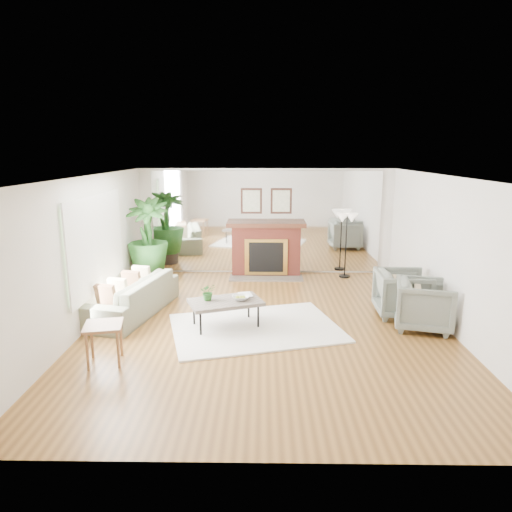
{
  "coord_description": "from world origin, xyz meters",
  "views": [
    {
      "loc": [
        -0.07,
        -7.28,
        2.9
      ],
      "look_at": [
        -0.2,
        0.6,
        1.08
      ],
      "focal_mm": 32.0,
      "sensor_mm": 36.0,
      "label": 1
    }
  ],
  "objects_px": {
    "armchair_back": "(403,293)",
    "floor_lamp": "(347,223)",
    "sofa": "(132,296)",
    "potted_ficus": "(148,239)",
    "fireplace": "(266,248)",
    "side_table": "(104,331)",
    "coffee_table": "(226,303)",
    "armchair_front": "(424,305)"
  },
  "relations": [
    {
      "from": "armchair_back",
      "to": "floor_lamp",
      "type": "relative_size",
      "value": 0.6
    },
    {
      "from": "floor_lamp",
      "to": "armchair_back",
      "type": "bearing_deg",
      "value": -77.33
    },
    {
      "from": "sofa",
      "to": "potted_ficus",
      "type": "relative_size",
      "value": 1.18
    },
    {
      "from": "potted_ficus",
      "to": "sofa",
      "type": "bearing_deg",
      "value": -85.5
    },
    {
      "from": "armchair_back",
      "to": "potted_ficus",
      "type": "height_order",
      "value": "potted_ficus"
    },
    {
      "from": "fireplace",
      "to": "side_table",
      "type": "bearing_deg",
      "value": -115.83
    },
    {
      "from": "sofa",
      "to": "fireplace",
      "type": "bearing_deg",
      "value": 149.95
    },
    {
      "from": "fireplace",
      "to": "coffee_table",
      "type": "distance_m",
      "value": 3.41
    },
    {
      "from": "potted_ficus",
      "to": "coffee_table",
      "type": "bearing_deg",
      "value": -53.11
    },
    {
      "from": "side_table",
      "to": "potted_ficus",
      "type": "relative_size",
      "value": 0.31
    },
    {
      "from": "fireplace",
      "to": "sofa",
      "type": "height_order",
      "value": "fireplace"
    },
    {
      "from": "fireplace",
      "to": "sofa",
      "type": "bearing_deg",
      "value": -132.22
    },
    {
      "from": "fireplace",
      "to": "armchair_back",
      "type": "distance_m",
      "value": 3.65
    },
    {
      "from": "fireplace",
      "to": "armchair_back",
      "type": "relative_size",
      "value": 2.26
    },
    {
      "from": "armchair_back",
      "to": "side_table",
      "type": "relative_size",
      "value": 1.53
    },
    {
      "from": "coffee_table",
      "to": "sofa",
      "type": "height_order",
      "value": "sofa"
    },
    {
      "from": "armchair_back",
      "to": "armchair_front",
      "type": "relative_size",
      "value": 1.0
    },
    {
      "from": "coffee_table",
      "to": "armchair_front",
      "type": "xyz_separation_m",
      "value": [
        3.29,
        -0.0,
        -0.02
      ]
    },
    {
      "from": "fireplace",
      "to": "armchair_front",
      "type": "xyz_separation_m",
      "value": [
        2.6,
        -3.33,
        -0.25
      ]
    },
    {
      "from": "armchair_back",
      "to": "potted_ficus",
      "type": "relative_size",
      "value": 0.47
    },
    {
      "from": "side_table",
      "to": "floor_lamp",
      "type": "xyz_separation_m",
      "value": [
        4.12,
        4.53,
        0.8
      ]
    },
    {
      "from": "sofa",
      "to": "floor_lamp",
      "type": "bearing_deg",
      "value": 132.75
    },
    {
      "from": "coffee_table",
      "to": "side_table",
      "type": "height_order",
      "value": "side_table"
    },
    {
      "from": "sofa",
      "to": "armchair_back",
      "type": "xyz_separation_m",
      "value": [
        4.87,
        -0.02,
        0.08
      ]
    },
    {
      "from": "coffee_table",
      "to": "floor_lamp",
      "type": "xyz_separation_m",
      "value": [
        2.54,
        3.17,
        0.85
      ]
    },
    {
      "from": "fireplace",
      "to": "floor_lamp",
      "type": "height_order",
      "value": "fireplace"
    },
    {
      "from": "sofa",
      "to": "armchair_front",
      "type": "distance_m",
      "value": 5.09
    },
    {
      "from": "armchair_back",
      "to": "armchair_front",
      "type": "height_order",
      "value": "armchair_back"
    },
    {
      "from": "fireplace",
      "to": "potted_ficus",
      "type": "xyz_separation_m",
      "value": [
        -2.6,
        -0.79,
        0.36
      ]
    },
    {
      "from": "side_table",
      "to": "armchair_back",
      "type": "bearing_deg",
      "value": 22.74
    },
    {
      "from": "coffee_table",
      "to": "potted_ficus",
      "type": "bearing_deg",
      "value": 126.89
    },
    {
      "from": "fireplace",
      "to": "side_table",
      "type": "xyz_separation_m",
      "value": [
        -2.27,
        -4.69,
        -0.18
      ]
    },
    {
      "from": "fireplace",
      "to": "armchair_back",
      "type": "bearing_deg",
      "value": -48.29
    },
    {
      "from": "coffee_table",
      "to": "side_table",
      "type": "bearing_deg",
      "value": -139.31
    },
    {
      "from": "sofa",
      "to": "floor_lamp",
      "type": "xyz_separation_m",
      "value": [
        4.3,
        2.54,
        0.95
      ]
    },
    {
      "from": "fireplace",
      "to": "coffee_table",
      "type": "height_order",
      "value": "fireplace"
    },
    {
      "from": "fireplace",
      "to": "side_table",
      "type": "relative_size",
      "value": 3.45
    },
    {
      "from": "sofa",
      "to": "armchair_back",
      "type": "relative_size",
      "value": 2.49
    },
    {
      "from": "armchair_back",
      "to": "armchair_front",
      "type": "bearing_deg",
      "value": -161.55
    },
    {
      "from": "potted_ficus",
      "to": "side_table",
      "type": "bearing_deg",
      "value": -85.15
    },
    {
      "from": "fireplace",
      "to": "floor_lamp",
      "type": "xyz_separation_m",
      "value": [
        1.85,
        -0.16,
        0.63
      ]
    },
    {
      "from": "floor_lamp",
      "to": "side_table",
      "type": "bearing_deg",
      "value": -132.28
    }
  ]
}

